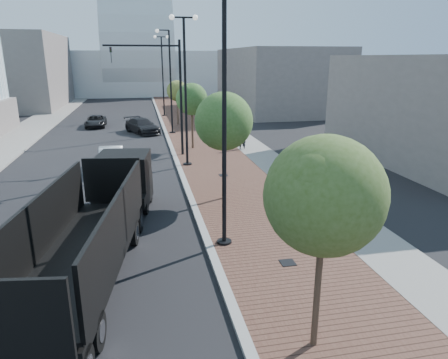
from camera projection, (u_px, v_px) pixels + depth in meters
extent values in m
cube|color=#4C2D23|center=(195.00, 123.00, 44.12)|extent=(7.00, 140.00, 0.12)
cube|color=slate|center=(219.00, 122.00, 44.64)|extent=(2.40, 140.00, 0.13)
cube|color=gray|center=(162.00, 124.00, 43.45)|extent=(0.30, 140.00, 0.14)
cube|color=slate|center=(32.00, 128.00, 40.95)|extent=(4.00, 140.00, 0.12)
cube|color=black|center=(125.00, 178.00, 18.66)|extent=(2.54, 2.62, 2.32)
cube|color=black|center=(131.00, 184.00, 20.31)|extent=(2.18, 0.75, 1.16)
cube|color=black|center=(119.00, 201.00, 17.39)|extent=(2.31, 1.03, 0.45)
cube|color=black|center=(84.00, 264.00, 12.13)|extent=(3.30, 8.43, 0.31)
cube|color=black|center=(83.00, 253.00, 12.03)|extent=(3.39, 8.44, 0.11)
cube|color=black|center=(41.00, 226.00, 11.71)|extent=(1.29, 8.13, 1.78)
cube|color=black|center=(119.00, 224.00, 11.83)|extent=(1.29, 8.13, 1.78)
cube|color=black|center=(10.00, 323.00, 7.43)|extent=(2.22, 0.43, 1.78)
cube|color=black|center=(112.00, 180.00, 16.11)|extent=(2.22, 0.43, 1.78)
cylinder|color=black|center=(103.00, 204.00, 18.33)|extent=(0.41, 1.01, 0.98)
cylinder|color=silver|center=(103.00, 204.00, 18.33)|extent=(0.38, 0.57, 0.53)
cylinder|color=black|center=(145.00, 204.00, 18.43)|extent=(0.41, 1.01, 0.98)
cylinder|color=silver|center=(145.00, 204.00, 18.43)|extent=(0.38, 0.57, 0.53)
cylinder|color=black|center=(110.00, 193.00, 19.86)|extent=(0.41, 1.01, 0.98)
cylinder|color=silver|center=(110.00, 193.00, 19.86)|extent=(0.38, 0.57, 0.53)
cylinder|color=black|center=(149.00, 192.00, 19.96)|extent=(0.41, 1.01, 0.98)
cylinder|color=silver|center=(149.00, 192.00, 19.96)|extent=(0.38, 0.57, 0.53)
cylinder|color=black|center=(17.00, 334.00, 9.72)|extent=(0.41, 1.01, 0.98)
cylinder|color=silver|center=(17.00, 334.00, 9.72)|extent=(0.38, 0.57, 0.53)
cylinder|color=black|center=(96.00, 331.00, 9.83)|extent=(0.41, 1.01, 0.98)
cylinder|color=silver|center=(96.00, 331.00, 9.83)|extent=(0.38, 0.57, 0.53)
cylinder|color=black|center=(83.00, 234.00, 15.27)|extent=(0.41, 1.01, 0.98)
cylinder|color=silver|center=(83.00, 234.00, 15.27)|extent=(0.38, 0.57, 0.53)
cylinder|color=black|center=(134.00, 233.00, 15.37)|extent=(0.41, 1.01, 0.98)
cylinder|color=silver|center=(134.00, 233.00, 15.37)|extent=(0.38, 0.57, 0.53)
cylinder|color=black|center=(91.00, 221.00, 16.42)|extent=(0.41, 1.01, 0.98)
cylinder|color=silver|center=(91.00, 221.00, 16.42)|extent=(0.38, 0.57, 0.53)
cylinder|color=black|center=(138.00, 220.00, 16.52)|extent=(0.41, 1.01, 0.98)
cylinder|color=silver|center=(138.00, 220.00, 16.52)|extent=(0.38, 0.57, 0.53)
imported|color=silver|center=(112.00, 159.00, 25.69)|extent=(1.69, 4.31, 1.40)
imported|color=black|center=(96.00, 121.00, 41.68)|extent=(1.93, 4.19, 1.16)
imported|color=black|center=(142.00, 126.00, 38.19)|extent=(3.72, 5.08, 1.37)
imported|color=black|center=(242.00, 138.00, 30.96)|extent=(0.79, 0.60, 1.94)
cylinder|color=black|center=(224.00, 243.00, 15.40)|extent=(0.56, 0.56, 0.20)
cylinder|color=black|center=(224.00, 124.00, 14.11)|extent=(0.16, 0.16, 9.00)
cylinder|color=black|center=(187.00, 165.00, 26.66)|extent=(0.56, 0.56, 0.20)
cylinder|color=black|center=(186.00, 95.00, 25.37)|extent=(0.16, 0.16, 9.00)
cylinder|color=black|center=(184.00, 17.00, 24.07)|extent=(1.40, 0.10, 0.10)
sphere|color=silver|center=(172.00, 17.00, 23.94)|extent=(0.32, 0.32, 0.32)
sphere|color=silver|center=(195.00, 18.00, 24.21)|extent=(0.32, 0.32, 0.32)
cylinder|color=black|center=(173.00, 133.00, 37.92)|extent=(0.56, 0.56, 0.20)
cylinder|color=black|center=(171.00, 83.00, 36.62)|extent=(0.16, 0.16, 9.00)
cylinder|color=black|center=(163.00, 30.00, 35.24)|extent=(1.00, 0.10, 0.10)
sphere|color=silver|center=(157.00, 31.00, 35.16)|extent=(0.32, 0.32, 0.32)
cylinder|color=black|center=(164.00, 116.00, 49.18)|extent=(0.56, 0.56, 0.20)
cylinder|color=black|center=(163.00, 77.00, 47.88)|extent=(0.16, 0.16, 9.00)
cylinder|color=black|center=(161.00, 37.00, 46.59)|extent=(1.40, 0.10, 0.10)
sphere|color=silver|center=(155.00, 37.00, 46.46)|extent=(0.32, 0.32, 0.32)
sphere|color=silver|center=(167.00, 37.00, 46.73)|extent=(0.32, 0.32, 0.32)
cylinder|color=black|center=(181.00, 100.00, 28.36)|extent=(0.18, 0.18, 8.00)
cylinder|color=black|center=(142.00, 46.00, 26.84)|extent=(5.00, 0.12, 0.12)
imported|color=black|center=(111.00, 55.00, 26.63)|extent=(0.16, 0.20, 1.00)
cylinder|color=#382619|center=(318.00, 281.00, 9.47)|extent=(0.16, 0.16, 3.69)
sphere|color=#364F1B|center=(325.00, 196.00, 8.86)|extent=(2.69, 2.69, 2.69)
sphere|color=#364F1B|center=(334.00, 201.00, 9.29)|extent=(1.88, 1.88, 1.88)
sphere|color=#364F1B|center=(319.00, 184.00, 8.42)|extent=(1.61, 1.61, 1.61)
cylinder|color=#382619|center=(224.00, 165.00, 19.79)|extent=(0.16, 0.16, 3.69)
sphere|color=#30561D|center=(224.00, 121.00, 19.18)|extent=(2.77, 2.77, 2.77)
sphere|color=#30561D|center=(231.00, 126.00, 19.62)|extent=(1.94, 1.94, 1.94)
sphere|color=#30561D|center=(219.00, 114.00, 18.74)|extent=(1.66, 1.66, 1.66)
cylinder|color=#382619|center=(192.00, 126.00, 31.06)|extent=(0.16, 0.16, 3.59)
sphere|color=#28521C|center=(192.00, 99.00, 30.47)|extent=(2.39, 2.39, 2.39)
sphere|color=#28521C|center=(197.00, 102.00, 30.90)|extent=(1.67, 1.67, 1.67)
sphere|color=#28521C|center=(188.00, 95.00, 30.03)|extent=(1.44, 1.44, 1.44)
cylinder|color=#382619|center=(178.00, 109.00, 42.36)|extent=(0.16, 0.16, 3.33)
sphere|color=#515E20|center=(177.00, 91.00, 41.81)|extent=(2.13, 2.13, 2.13)
sphere|color=#515E20|center=(181.00, 93.00, 42.24)|extent=(1.49, 1.49, 1.49)
sphere|color=#515E20|center=(174.00, 88.00, 41.38)|extent=(1.28, 1.28, 1.28)
cube|color=#B0B8BB|center=(139.00, 72.00, 84.16)|extent=(50.00, 28.00, 8.00)
cube|color=#645D5A|center=(9.00, 71.00, 56.95)|extent=(14.00, 20.00, 10.00)
cube|color=#645D5A|center=(276.00, 80.00, 54.78)|extent=(12.00, 22.00, 8.00)
cube|color=black|center=(288.00, 263.00, 13.87)|extent=(0.50, 0.50, 0.02)
cube|color=black|center=(223.00, 175.00, 24.19)|extent=(0.50, 0.50, 0.02)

